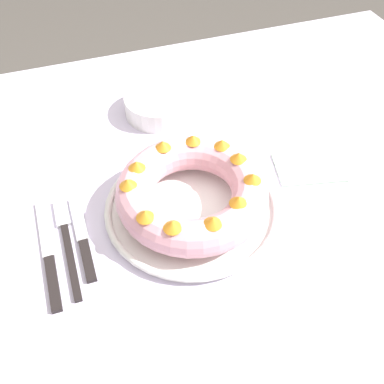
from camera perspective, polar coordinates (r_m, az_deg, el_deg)
The scene contains 9 objects.
ground_plane at distance 1.45m, azimuth -1.13°, elevation -22.16°, with size 8.00×8.00×0.00m, color #4C4742.
dining_table at distance 0.85m, azimuth -1.79°, elevation -6.16°, with size 1.57×1.14×0.74m.
serving_dish at distance 0.79m, azimuth 0.00°, elevation -2.01°, with size 0.31×0.31×0.02m.
bundt_cake at distance 0.76m, azimuth -0.00°, elevation 0.06°, with size 0.26×0.26×0.08m.
fork at distance 0.79m, azimuth -15.61°, elevation -5.77°, with size 0.02×0.21×0.01m.
serving_knife at distance 0.77m, azimuth -17.65°, elevation -8.16°, with size 0.02×0.23×0.01m.
cake_knife at distance 0.78m, azimuth -13.60°, elevation -6.25°, with size 0.02×0.18×0.01m.
side_bowl at distance 1.00m, azimuth -4.21°, elevation 11.02°, with size 0.15×0.15×0.04m, color white.
napkin at distance 0.90m, azimuth 14.60°, elevation 3.03°, with size 0.13×0.09×0.00m, color #B2D1B7.
Camera 1 is at (-0.14, -0.49, 1.35)m, focal length 42.00 mm.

